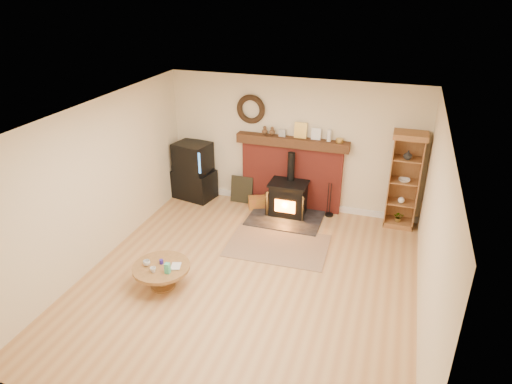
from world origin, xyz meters
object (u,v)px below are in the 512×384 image
(curio_cabinet, at_px, (404,180))
(tv_unit, at_px, (194,172))
(coffee_table, at_px, (161,270))
(wood_stove, at_px, (288,200))

(curio_cabinet, bearing_deg, tv_unit, -178.84)
(curio_cabinet, distance_m, coffee_table, 4.57)
(curio_cabinet, xyz_separation_m, coffee_table, (-3.31, -3.09, -0.62))
(tv_unit, distance_m, coffee_table, 3.14)
(tv_unit, bearing_deg, curio_cabinet, 1.16)
(tv_unit, height_order, curio_cabinet, curio_cabinet)
(wood_stove, xyz_separation_m, coffee_table, (-1.22, -2.81, -0.03))
(wood_stove, bearing_deg, coffee_table, -113.53)
(coffee_table, bearing_deg, tv_unit, 105.94)
(wood_stove, height_order, coffee_table, wood_stove)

